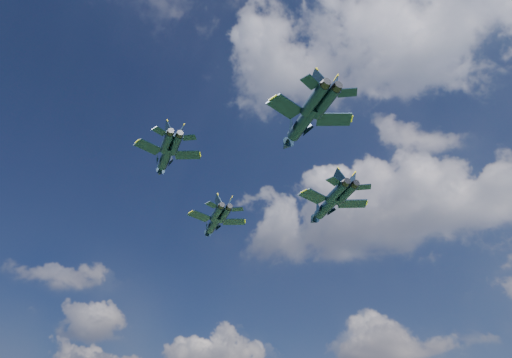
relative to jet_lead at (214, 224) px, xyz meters
The scene contains 4 objects.
jet_lead is the anchor object (origin of this frame).
jet_left 23.40m from the jet_lead, 80.27° to the right, with size 12.79×12.42×3.43m.
jet_right 23.57m from the jet_lead, ahead, with size 15.89×15.64×4.29m.
jet_slot 33.97m from the jet_lead, 36.09° to the right, with size 16.39×15.65×4.36m.
Camera 1 is at (35.75, -65.74, 8.06)m, focal length 35.00 mm.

